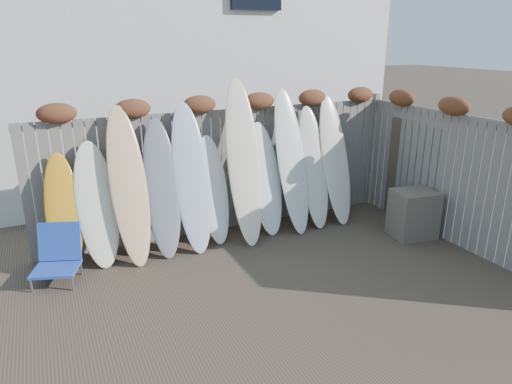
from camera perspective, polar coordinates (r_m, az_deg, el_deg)
name	(u,v)px	position (r m, az deg, el deg)	size (l,w,h in m)	color
ground	(297,295)	(5.87, 5.13, -12.74)	(80.00, 80.00, 0.00)	#493A2D
back_fence	(228,160)	(7.43, -3.52, 4.07)	(6.05, 0.28, 2.24)	slate
right_fence	(465,174)	(7.45, 24.71, 2.08)	(0.28, 4.40, 2.24)	slate
house	(177,31)	(11.23, -9.81, 19.16)	(8.50, 5.50, 6.33)	silver
beach_chair	(58,255)	(6.60, -23.53, -7.26)	(0.72, 0.74, 0.73)	#2547B9
wooden_crate	(413,214)	(7.75, 19.07, -2.58)	(0.65, 0.54, 0.76)	#756257
lattice_panel	(414,173)	(8.24, 19.17, 2.29)	(0.05, 1.17, 1.75)	#2E231B
surfboard_0	(63,213)	(6.70, -22.94, -2.49)	(0.46, 0.07, 1.67)	orange
surfboard_1	(97,205)	(6.69, -19.29, -1.53)	(0.55, 0.07, 1.79)	#ECE8CD
surfboard_2	(129,187)	(6.59, -15.63, 0.67)	(0.51, 0.07, 2.28)	#DFAC74
surfboard_3	(162,189)	(6.74, -11.68, 0.42)	(0.50, 0.07, 2.05)	slate
surfboard_4	(192,178)	(6.81, -8.06, 1.72)	(0.53, 0.07, 2.26)	#ACC2D8
surfboard_5	(213,190)	(7.09, -5.34, 0.27)	(0.46, 0.07, 1.71)	white
surfboard_6	(244,162)	(7.01, -1.52, 3.74)	(0.52, 0.07, 2.60)	white
surfboard_7	(265,179)	(7.38, 1.17, 1.64)	(0.54, 0.07, 1.85)	white
surfboard_8	(292,161)	(7.45, 4.47, 3.83)	(0.51, 0.07, 2.40)	silver
surfboard_9	(313,167)	(7.72, 7.20, 3.07)	(0.49, 0.07, 2.07)	silver
surfboard_10	(335,160)	(7.93, 9.87, 3.92)	(0.53, 0.07, 2.24)	beige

